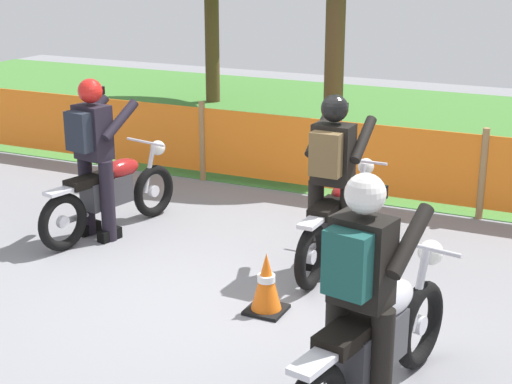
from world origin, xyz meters
The scene contains 10 objects.
ground centered at (0.00, 0.00, -0.01)m, with size 24.00×24.00×0.02m, color gray.
grass_verge centered at (0.00, 7.01, 0.01)m, with size 24.00×7.88×0.01m, color #427A33.
barrier_fence centered at (0.00, 3.06, 0.54)m, with size 10.79×0.08×1.05m.
motorcycle_lead centered at (0.76, 1.16, 0.44)m, with size 0.56×1.92×0.91m.
motorcycle_trailing centered at (-1.73, 0.94, 0.44)m, with size 0.67×1.89×0.90m.
motorcycle_third centered at (1.82, -1.13, 0.48)m, with size 0.72×2.07×0.99m.
rider_lead centered at (0.76, 0.95, 0.95)m, with size 0.55×0.68×1.69m.
rider_trailing centered at (-1.77, 0.74, 0.95)m, with size 0.63×0.74×1.69m.
rider_third centered at (1.77, -1.36, 0.95)m, with size 0.62×0.74×1.69m.
traffic_cone centered at (0.58, -0.11, 0.26)m, with size 0.32×0.32×0.53m.
Camera 1 is at (3.05, -5.56, 2.95)m, focal length 54.63 mm.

